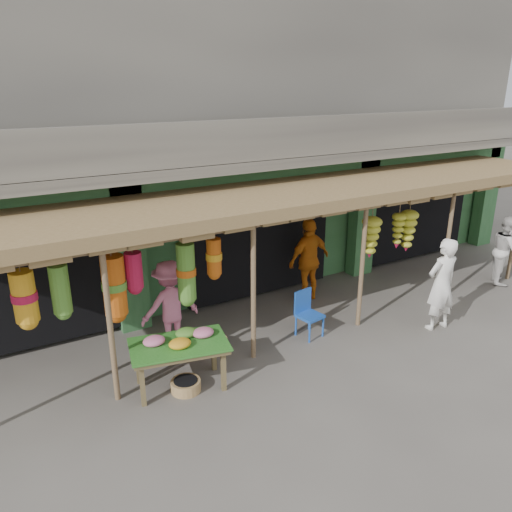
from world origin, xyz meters
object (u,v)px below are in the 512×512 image
blue_chair (307,311)px  person_front (441,284)px  person_shopper (170,305)px  person_right (506,250)px  flower_table (180,345)px  person_vendor (309,260)px

blue_chair → person_front: 2.74m
person_shopper → person_right: bearing=171.8°
person_shopper → person_front: bearing=157.5°
blue_chair → person_front: person_front is taller
flower_table → person_front: size_ratio=0.89×
person_shopper → person_vendor: bearing=-172.8°
person_right → person_front: bearing=150.5°
person_front → person_shopper: bearing=-18.3°
person_right → person_vendor: size_ratio=0.87×
flower_table → blue_chair: (2.81, 0.38, -0.24)m
blue_chair → person_vendor: size_ratio=0.48×
person_right → person_shopper: (-8.28, 1.18, 0.02)m
person_right → person_vendor: 5.05m
blue_chair → person_shopper: person_shopper is taller
person_right → flower_table: bearing=137.0°
person_front → person_vendor: person_vendor is taller
person_right → person_shopper: 8.36m
person_front → person_right: person_front is taller
person_front → flower_table: bearing=-3.8°
blue_chair → person_vendor: (1.03, 1.36, 0.45)m
flower_table → person_front: 5.33m
person_front → person_right: 3.46m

